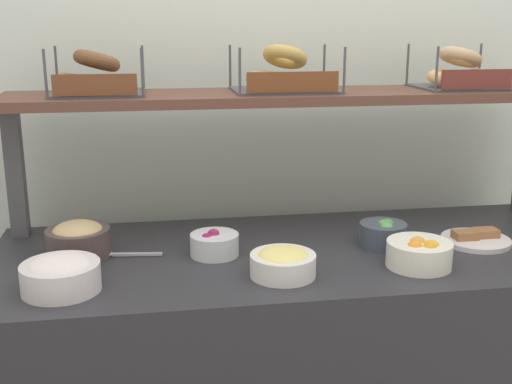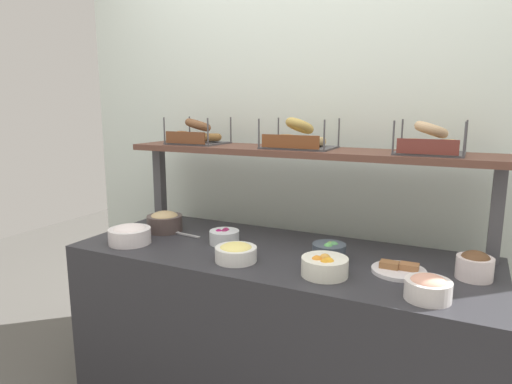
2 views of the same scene
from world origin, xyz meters
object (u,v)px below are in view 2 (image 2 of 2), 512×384
object	(u,v)px
bowl_beet_salad	(224,237)
serving_plate_white	(399,270)
bowl_lox_spread	(428,288)
bowl_hummus	(165,221)
bowl_chocolate_spread	(475,265)
bowl_veggie_mix	(329,251)
bagel_basket_cinnamon_raisin	(198,135)
bowl_egg_salad	(236,252)
serving_spoon_near_plate	(181,233)
bagel_basket_sesame	(299,138)
bagel_basket_plain	(430,142)
bowl_cream_cheese	(130,234)
bowl_fruit_salad	(325,266)

from	to	relation	value
bowl_beet_salad	serving_plate_white	world-z (taller)	bowl_beet_salad
bowl_lox_spread	bowl_beet_salad	xyz separation A→B (m)	(-0.91, 0.23, -0.01)
bowl_hummus	bowl_chocolate_spread	bearing A→B (deg)	-0.48
bowl_veggie_mix	bagel_basket_cinnamon_raisin	xyz separation A→B (m)	(-0.82, 0.27, 0.44)
bowl_egg_salad	serving_spoon_near_plate	world-z (taller)	bowl_egg_salad
bowl_beet_salad	bagel_basket_sesame	xyz separation A→B (m)	(0.25, 0.28, 0.44)
bowl_beet_salad	bagel_basket_sesame	world-z (taller)	bagel_basket_sesame
bowl_lox_spread	bagel_basket_plain	size ratio (longest dim) A/B	0.53
bowl_cream_cheese	bowl_beet_salad	bearing A→B (deg)	25.14
serving_plate_white	bagel_basket_cinnamon_raisin	distance (m)	1.23
bowl_hummus	bowl_lox_spread	bearing A→B (deg)	-12.26
bowl_beet_salad	serving_spoon_near_plate	bearing A→B (deg)	172.96
bowl_hummus	bagel_basket_sesame	size ratio (longest dim) A/B	0.55
bowl_veggie_mix	serving_spoon_near_plate	distance (m)	0.77
serving_plate_white	bowl_veggie_mix	bearing A→B (deg)	174.72
bowl_veggie_mix	bagel_basket_sesame	size ratio (longest dim) A/B	0.43
bowl_beet_salad	bagel_basket_plain	xyz separation A→B (m)	(0.84, 0.27, 0.44)
bowl_chocolate_spread	bowl_egg_salad	bearing A→B (deg)	-166.09
bowl_chocolate_spread	bowl_fruit_salad	world-z (taller)	bowl_chocolate_spread
bowl_fruit_salad	serving_plate_white	bearing A→B (deg)	32.24
bowl_beet_salad	bowl_cream_cheese	size ratio (longest dim) A/B	0.71
bowl_beet_salad	bowl_egg_salad	size ratio (longest dim) A/B	0.80
bowl_egg_salad	bagel_basket_plain	xyz separation A→B (m)	(0.68, 0.45, 0.44)
bowl_veggie_mix	serving_plate_white	bearing A→B (deg)	-5.28
serving_plate_white	serving_spoon_near_plate	xyz separation A→B (m)	(-1.05, 0.05, -0.00)
bowl_hummus	bowl_chocolate_spread	distance (m)	1.42
bowl_chocolate_spread	bowl_fruit_salad	distance (m)	0.55
bowl_lox_spread	bagel_basket_plain	xyz separation A→B (m)	(-0.07, 0.50, 0.44)
bowl_lox_spread	bagel_basket_plain	bearing A→B (deg)	97.97
bagel_basket_plain	bowl_cream_cheese	bearing A→B (deg)	-159.54
serving_spoon_near_plate	bagel_basket_sesame	world-z (taller)	bagel_basket_sesame
bagel_basket_cinnamon_raisin	bagel_basket_plain	size ratio (longest dim) A/B	0.97
bowl_hummus	bagel_basket_cinnamon_raisin	size ratio (longest dim) A/B	0.64
bowl_chocolate_spread	bowl_veggie_mix	bearing A→B (deg)	-176.44
bowl_hummus	serving_plate_white	distance (m)	1.17
bowl_hummus	bowl_egg_salad	distance (m)	0.59
bowl_hummus	bowl_egg_salad	bearing A→B (deg)	-23.11
serving_spoon_near_plate	bagel_basket_cinnamon_raisin	distance (m)	0.53
serving_plate_white	bowl_lox_spread	bearing A→B (deg)	-59.41
bowl_egg_salad	serving_spoon_near_plate	distance (m)	0.48
bowl_egg_salad	bagel_basket_sesame	xyz separation A→B (m)	(0.09, 0.46, 0.44)
bowl_beet_salad	bowl_chocolate_spread	distance (m)	1.04
bowl_hummus	bowl_veggie_mix	bearing A→B (deg)	-2.96
bowl_lox_spread	bowl_egg_salad	size ratio (longest dim) A/B	0.87
bowl_veggie_mix	bowl_chocolate_spread	bearing A→B (deg)	3.56
bowl_fruit_salad	bagel_basket_cinnamon_raisin	world-z (taller)	bagel_basket_cinnamon_raisin
serving_plate_white	serving_spoon_near_plate	distance (m)	1.05
bowl_lox_spread	bowl_fruit_salad	distance (m)	0.37
bowl_hummus	bagel_basket_sesame	bearing A→B (deg)	19.61
bowl_lox_spread	bowl_beet_salad	world-z (taller)	bowl_lox_spread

